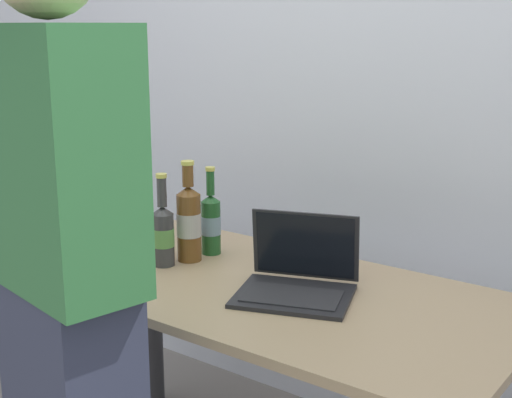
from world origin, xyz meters
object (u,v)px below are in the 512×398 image
(laptop, at_px, (298,277))
(beer_bottle_amber, at_px, (211,222))
(beer_bottle_green, at_px, (189,221))
(beer_bottle_dark, at_px, (163,233))
(person_figure, at_px, (66,291))

(laptop, height_order, beer_bottle_amber, beer_bottle_amber)
(laptop, bearing_deg, beer_bottle_green, 175.81)
(beer_bottle_amber, bearing_deg, beer_bottle_dark, -103.80)
(laptop, distance_m, person_figure, 0.66)
(beer_bottle_dark, distance_m, person_figure, 0.62)
(beer_bottle_dark, relative_size, person_figure, 0.17)
(beer_bottle_amber, bearing_deg, person_figure, -74.59)
(beer_bottle_green, distance_m, beer_bottle_amber, 0.10)
(person_figure, bearing_deg, beer_bottle_dark, 113.65)
(person_figure, bearing_deg, beer_bottle_green, 108.39)
(beer_bottle_green, bearing_deg, beer_bottle_dark, -111.14)
(beer_bottle_green, xyz_separation_m, beer_bottle_amber, (0.01, 0.09, -0.02))
(person_figure, bearing_deg, beer_bottle_amber, 105.41)
(laptop, height_order, beer_bottle_dark, beer_bottle_dark)
(laptop, relative_size, beer_bottle_amber, 1.34)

